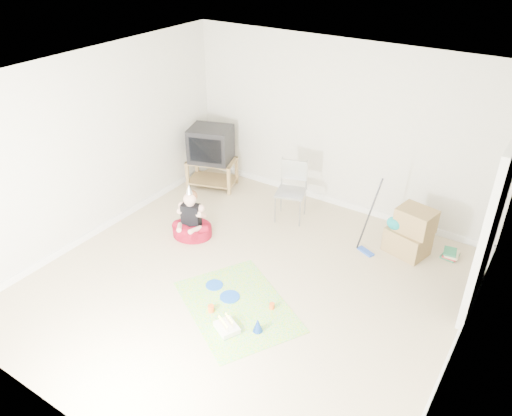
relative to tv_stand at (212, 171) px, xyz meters
The scene contains 16 objects.
ground 2.75m from the tv_stand, 43.85° to the right, with size 5.00×5.00×0.00m, color beige.
doorway_recess 4.57m from the tv_stand, ahead, with size 0.02×0.90×2.05m, color black.
tv_stand is the anchor object (origin of this frame).
crt_tv 0.49m from the tv_stand, 135.00° to the left, with size 0.66×0.55×0.57m, color black.
folding_chair 1.66m from the tv_stand, ahead, with size 0.52×0.50×0.93m.
cardboard_boxes 3.45m from the tv_stand, ahead, with size 0.64×0.54×0.69m.
floor_mop 3.00m from the tv_stand, ahead, with size 0.27×0.33×1.03m.
book_pile 4.00m from the tv_stand, ahead, with size 0.22×0.27×0.11m.
seated_woman 1.54m from the tv_stand, 63.59° to the right, with size 0.72×0.72×0.83m.
party_mat 3.13m from the tv_stand, 47.08° to the right, with size 1.52×1.10×0.01m, color #FF3599.
birthday_cake 3.51m from the tv_stand, 49.88° to the right, with size 0.33×0.31×0.14m.
blue_plate_near 2.96m from the tv_stand, 48.42° to the right, with size 0.24×0.24×0.01m, color blue.
blue_plate_far 2.71m from the tv_stand, 52.06° to the right, with size 0.22×0.22×0.01m, color blue.
orange_cup_near 3.26m from the tv_stand, 40.01° to the right, with size 0.06×0.06×0.07m, color #FE5F1C.
orange_cup_far 3.18m from the tv_stand, 52.81° to the right, with size 0.07×0.07×0.09m, color #FE5F1C.
blue_party_hat 3.57m from the tv_stand, 44.34° to the right, with size 0.12×0.12×0.17m, color #193EAF.
Camera 1 is at (2.83, -4.06, 4.04)m, focal length 35.00 mm.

